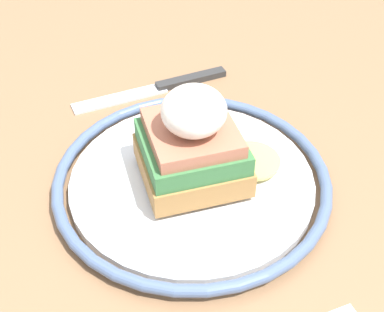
% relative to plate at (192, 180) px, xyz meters
% --- Properties ---
extents(dining_table, '(1.13, 0.76, 0.76)m').
position_rel_plate_xyz_m(dining_table, '(-0.00, 0.00, -0.12)').
color(dining_table, '#846042').
rests_on(dining_table, ground_plane).
extents(plate, '(0.24, 0.24, 0.02)m').
position_rel_plate_xyz_m(plate, '(0.00, 0.00, 0.00)').
color(plate, silver).
rests_on(plate, dining_table).
extents(sandwich, '(0.08, 0.12, 0.09)m').
position_rel_plate_xyz_m(sandwich, '(-0.00, -0.00, 0.04)').
color(sandwich, '#9E703D').
rests_on(sandwich, plate).
extents(knife, '(0.04, 0.17, 0.01)m').
position_rel_plate_xyz_m(knife, '(0.15, -0.01, -0.01)').
color(knife, '#2D2D2D').
rests_on(knife, dining_table).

